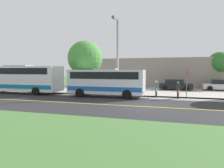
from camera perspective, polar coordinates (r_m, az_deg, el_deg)
The scene contains 16 objects.
ground_plane at distance 14.82m, azimuth 9.63°, elevation -6.63°, with size 120.00×120.00×0.00m, color #477238.
road_surface at distance 14.82m, azimuth 9.63°, elevation -6.61°, with size 8.00×100.00×0.01m, color #28282B.
sidewalk at distance 19.93m, azimuth 11.30°, elevation -3.87°, with size 2.40×100.00×0.01m, color gray.
parking_lot_surface at distance 27.05m, azimuth 18.91°, elevation -1.92°, with size 14.00×36.00×0.01m, color #B2ADA3.
road_centre_line at distance 14.82m, azimuth 9.63°, elevation -6.59°, with size 0.16×100.00×0.00m, color gold.
shuttle_bus_front at distance 19.93m, azimuth -1.72°, elevation 0.81°, with size 2.61×7.93×2.90m.
transit_bus_rear at distance 25.53m, azimuth -25.73°, elevation 1.62°, with size 2.78×10.66×3.31m.
pedestrian_with_bags at distance 19.65m, azimuth 18.93°, elevation -1.56°, with size 0.72×0.34×1.65m.
pedestrian_waiting at distance 19.74m, azimuth 12.96°, elevation -1.32°, with size 0.72×0.34×1.70m.
stop_sign at distance 20.67m, azimuth 21.26°, elevation 1.67°, with size 0.76×0.07×2.88m.
street_light_pole at distance 20.05m, azimuth 1.58°, elevation 8.82°, with size 1.97×0.24×7.96m.
parked_car_near at distance 28.37m, azimuth 18.20°, elevation -0.24°, with size 2.16×4.47×1.45m.
parked_car_far at distance 30.00m, azimuth 29.41°, elevation -0.34°, with size 2.17×4.48×1.45m.
tree_curbside at distance 23.96m, azimuth -7.93°, elevation 7.52°, with size 4.23×4.23×6.31m.
tree_lot_edge at distance 32.74m, azimuth 29.21°, elevation 5.39°, with size 3.32×3.32×5.45m.
commercial_building at distance 35.90m, azimuth 13.91°, elevation 3.34°, with size 10.00×21.21×4.66m, color gray.
Camera 1 is at (14.47, 1.59, 2.75)m, focal length 30.96 mm.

